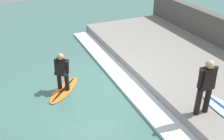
% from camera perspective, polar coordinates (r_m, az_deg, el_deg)
% --- Properties ---
extents(ground_plane, '(28.00, 28.00, 0.00)m').
position_cam_1_polar(ground_plane, '(9.28, -3.87, -4.61)').
color(ground_plane, '#426B60').
extents(concrete_ledge, '(4.40, 11.46, 0.39)m').
position_cam_1_polar(concrete_ledge, '(10.91, 15.58, 0.98)').
color(concrete_ledge, gray).
rests_on(concrete_ledge, ground_plane).
extents(wave_foam_crest, '(0.82, 10.89, 0.10)m').
position_cam_1_polar(wave_foam_crest, '(9.68, 3.23, -2.67)').
color(wave_foam_crest, silver).
rests_on(wave_foam_crest, ground_plane).
extents(surfboard_riding, '(1.61, 1.70, 0.07)m').
position_cam_1_polar(surfboard_riding, '(9.44, -10.40, -4.22)').
color(surfboard_riding, orange).
rests_on(surfboard_riding, ground_plane).
extents(surfer_riding, '(0.59, 0.59, 1.38)m').
position_cam_1_polar(surfer_riding, '(9.04, -10.84, -0.02)').
color(surfer_riding, black).
rests_on(surfer_riding, surfboard_riding).
extents(surfer_waiting_near, '(0.58, 0.29, 1.69)m').
position_cam_1_polar(surfer_waiting_near, '(7.56, 19.77, -3.03)').
color(surfer_waiting_near, black).
rests_on(surfer_waiting_near, concrete_ledge).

